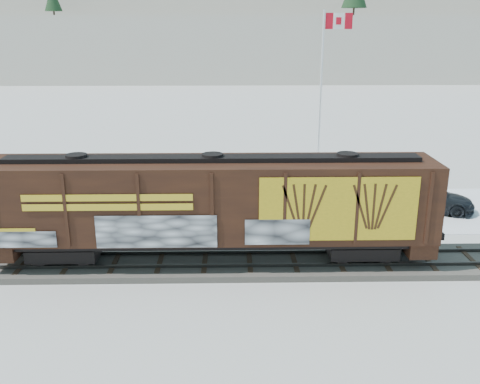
{
  "coord_description": "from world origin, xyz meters",
  "views": [
    {
      "loc": [
        -2.85,
        -21.97,
        10.37
      ],
      "look_at": [
        -2.37,
        3.0,
        2.55
      ],
      "focal_mm": 40.0,
      "sensor_mm": 36.0,
      "label": 1
    }
  ],
  "objects_px": {
    "flagpole": "(321,121)",
    "car_silver": "(248,204)",
    "car_dark": "(426,197)",
    "car_white": "(367,195)",
    "hopper_railcar": "(213,202)"
  },
  "relations": [
    {
      "from": "flagpole",
      "to": "hopper_railcar",
      "type": "bearing_deg",
      "value": -116.58
    },
    {
      "from": "car_silver",
      "to": "car_white",
      "type": "bearing_deg",
      "value": -90.68
    },
    {
      "from": "flagpole",
      "to": "car_white",
      "type": "height_order",
      "value": "flagpole"
    },
    {
      "from": "flagpole",
      "to": "car_white",
      "type": "relative_size",
      "value": 2.34
    },
    {
      "from": "car_white",
      "to": "car_dark",
      "type": "distance_m",
      "value": 3.35
    },
    {
      "from": "car_dark",
      "to": "flagpole",
      "type": "bearing_deg",
      "value": 57.45
    },
    {
      "from": "car_white",
      "to": "hopper_railcar",
      "type": "bearing_deg",
      "value": 145.26
    },
    {
      "from": "flagpole",
      "to": "car_silver",
      "type": "height_order",
      "value": "flagpole"
    },
    {
      "from": "car_silver",
      "to": "car_dark",
      "type": "relative_size",
      "value": 0.82
    },
    {
      "from": "flagpole",
      "to": "car_silver",
      "type": "xyz_separation_m",
      "value": [
        -5.16,
        -7.42,
        -3.39
      ]
    },
    {
      "from": "car_white",
      "to": "car_dark",
      "type": "bearing_deg",
      "value": -84.9
    },
    {
      "from": "flagpole",
      "to": "car_dark",
      "type": "bearing_deg",
      "value": -51.07
    },
    {
      "from": "car_silver",
      "to": "car_white",
      "type": "relative_size",
      "value": 0.91
    },
    {
      "from": "hopper_railcar",
      "to": "flagpole",
      "type": "xyz_separation_m",
      "value": [
        6.91,
        13.81,
        1.15
      ]
    },
    {
      "from": "hopper_railcar",
      "to": "car_white",
      "type": "bearing_deg",
      "value": 41.67
    }
  ]
}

